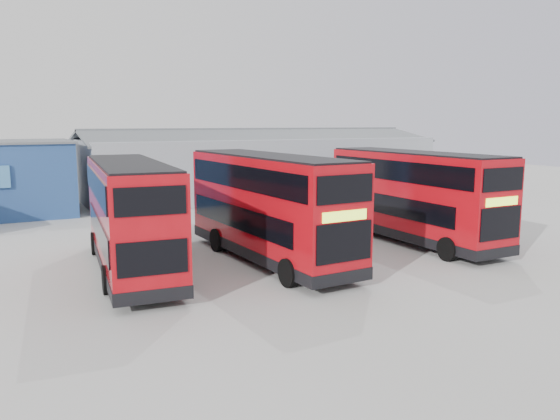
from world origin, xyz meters
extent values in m
plane|color=#A2A29D|center=(0.00, 0.00, 0.00)|extent=(120.00, 120.00, 0.00)
cube|color=#979CA4|center=(8.00, 20.00, 2.50)|extent=(30.00, 12.00, 5.00)
cube|color=#575C61|center=(8.00, 17.20, 5.25)|extent=(30.50, 6.33, 1.29)
cube|color=#575C61|center=(8.00, 22.80, 5.25)|extent=(30.50, 6.33, 1.29)
cube|color=#AC0912|center=(-7.80, -1.15, 2.52)|extent=(3.63, 11.34, 4.30)
cube|color=black|center=(-7.80, -1.15, 0.58)|extent=(3.67, 11.38, 0.48)
cube|color=black|center=(-6.50, -1.69, 2.02)|extent=(0.89, 9.42, 1.01)
cube|color=black|center=(-9.18, -1.46, 2.02)|extent=(0.89, 9.42, 1.01)
cube|color=black|center=(-6.46, -1.27, 3.82)|extent=(0.98, 10.47, 1.01)
cube|color=black|center=(-9.15, -1.03, 3.82)|extent=(0.98, 10.47, 1.01)
cube|color=black|center=(-7.31, 4.42, 1.91)|extent=(2.38, 0.26, 1.43)
cube|color=black|center=(-7.31, 4.42, 3.82)|extent=(2.38, 0.26, 1.01)
cube|color=#B0D32C|center=(-7.31, 4.43, 2.87)|extent=(1.91, 0.21, 0.37)
cube|color=black|center=(-8.30, -6.73, 1.91)|extent=(2.33, 0.26, 1.17)
cube|color=black|center=(-8.30, -6.73, 3.82)|extent=(2.33, 0.26, 0.96)
cube|color=black|center=(-7.80, -1.15, 4.69)|extent=(3.45, 11.17, 0.11)
cylinder|color=black|center=(-6.19, 2.59, 0.55)|extent=(0.44, 1.13, 1.10)
cylinder|color=black|center=(-8.73, 2.82, 0.55)|extent=(0.44, 1.13, 1.10)
cylinder|color=black|center=(-6.78, -4.07, 0.55)|extent=(0.44, 1.13, 1.10)
cylinder|color=black|center=(-9.32, -3.84, 0.55)|extent=(0.44, 1.13, 1.10)
cube|color=#AC0912|center=(-1.75, -2.10, 2.61)|extent=(3.30, 11.67, 4.46)
cube|color=black|center=(-1.75, -2.10, 0.61)|extent=(3.34, 11.72, 0.50)
cube|color=black|center=(-3.16, -1.72, 2.09)|extent=(0.52, 9.79, 1.05)
cube|color=black|center=(-0.37, -1.59, 2.09)|extent=(0.52, 9.79, 1.05)
cube|color=black|center=(-3.14, -2.16, 3.96)|extent=(0.57, 10.88, 1.05)
cube|color=black|center=(-0.35, -2.03, 3.96)|extent=(0.57, 10.88, 1.05)
cube|color=black|center=(-1.47, -7.89, 1.98)|extent=(2.48, 0.17, 1.49)
cube|color=black|center=(-1.47, -7.89, 3.96)|extent=(2.48, 0.17, 1.05)
cube|color=#B0D32C|center=(-1.47, -7.90, 2.97)|extent=(1.98, 0.14, 0.39)
cube|color=black|center=(-2.02, 3.70, 1.98)|extent=(2.42, 0.17, 1.21)
cube|color=black|center=(-2.02, 3.70, 3.96)|extent=(2.42, 0.17, 0.99)
cube|color=black|center=(-1.75, -2.10, 4.86)|extent=(3.12, 11.50, 0.11)
cylinder|color=black|center=(-2.88, -6.17, 0.57)|extent=(0.41, 1.16, 1.14)
cylinder|color=black|center=(-0.24, -6.05, 0.57)|extent=(0.41, 1.16, 1.14)
cylinder|color=black|center=(-3.21, 0.75, 0.57)|extent=(0.41, 1.16, 1.14)
cylinder|color=black|center=(-0.57, 0.88, 0.57)|extent=(0.41, 1.16, 1.14)
cube|color=#AC0912|center=(6.88, -2.02, 2.58)|extent=(2.75, 11.40, 4.39)
cube|color=black|center=(6.88, -2.02, 0.60)|extent=(2.80, 11.44, 0.49)
cube|color=black|center=(5.51, -1.59, 2.06)|extent=(0.09, 9.65, 1.03)
cube|color=black|center=(8.26, -1.58, 2.06)|extent=(0.09, 9.65, 1.03)
cube|color=black|center=(5.51, -2.02, 3.90)|extent=(0.09, 10.74, 1.03)
cube|color=black|center=(8.26, -2.01, 3.90)|extent=(0.09, 10.74, 1.03)
cube|color=black|center=(6.91, -7.73, 1.95)|extent=(2.44, 0.06, 1.46)
cube|color=black|center=(6.91, -7.73, 3.90)|extent=(2.44, 0.06, 1.03)
cube|color=#B0D32C|center=(6.91, -7.74, 2.93)|extent=(1.95, 0.05, 0.38)
cube|color=black|center=(6.86, 3.70, 1.95)|extent=(2.39, 0.06, 1.19)
cube|color=black|center=(6.86, 3.70, 3.90)|extent=(2.39, 0.06, 0.98)
cube|color=black|center=(6.88, -2.02, 4.79)|extent=(2.59, 11.23, 0.11)
cylinder|color=black|center=(5.60, -5.98, 0.56)|extent=(0.35, 1.13, 1.13)
cylinder|color=black|center=(8.20, -5.97, 0.56)|extent=(0.35, 1.13, 1.13)
cylinder|color=black|center=(5.57, 0.85, 0.56)|extent=(0.35, 1.13, 1.13)
cylinder|color=black|center=(8.18, 0.86, 0.56)|extent=(0.35, 1.13, 1.13)
cube|color=#100E3E|center=(12.85, 6.75, 1.69)|extent=(2.72, 11.15, 2.67)
cube|color=black|center=(12.85, 6.75, 0.53)|extent=(2.76, 11.19, 0.40)
cube|color=#9A110B|center=(12.85, 6.75, 1.21)|extent=(2.75, 11.18, 0.25)
cube|color=black|center=(14.13, 6.47, 2.12)|extent=(0.22, 9.29, 0.96)
cube|color=black|center=(11.57, 6.42, 2.12)|extent=(0.22, 9.29, 0.96)
cube|color=black|center=(12.75, 12.32, 1.87)|extent=(2.27, 0.09, 1.31)
cube|color=black|center=(12.94, 1.18, 1.87)|extent=(2.22, 0.09, 1.11)
cylinder|color=black|center=(13.99, 10.71, 0.52)|extent=(0.34, 1.06, 1.05)
cylinder|color=black|center=(11.57, 10.66, 0.52)|extent=(0.34, 1.06, 1.05)
cylinder|color=black|center=(14.11, 3.64, 0.52)|extent=(0.34, 1.06, 1.05)
cylinder|color=black|center=(11.69, 3.60, 0.52)|extent=(0.34, 1.06, 1.05)
camera|label=1|loc=(-12.62, -24.29, 6.34)|focal=35.00mm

